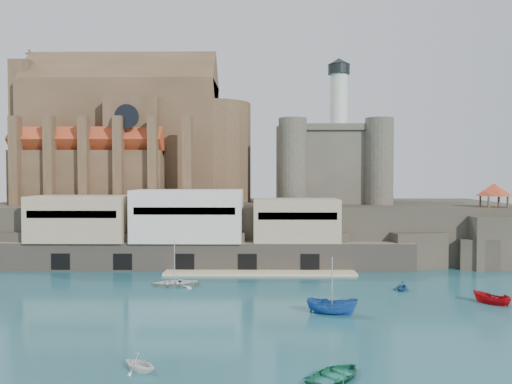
{
  "coord_description": "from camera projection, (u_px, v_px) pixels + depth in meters",
  "views": [
    {
      "loc": [
        2.37,
        -59.61,
        15.55
      ],
      "look_at": [
        1.22,
        32.0,
        12.35
      ],
      "focal_mm": 35.0,
      "sensor_mm": 36.0,
      "label": 1
    }
  ],
  "objects": [
    {
      "name": "castle_keep",
      "position": [
        330.0,
        161.0,
        100.34
      ],
      "size": [
        21.2,
        21.2,
        29.3
      ],
      "color": "#444135",
      "rests_on": "promontory"
    },
    {
      "name": "church",
      "position": [
        132.0,
        142.0,
        101.49
      ],
      "size": [
        47.0,
        25.93,
        30.51
      ],
      "color": "#4C3723",
      "rests_on": "promontory"
    },
    {
      "name": "promontory",
      "position": [
        249.0,
        228.0,
        99.31
      ],
      "size": [
        100.0,
        36.0,
        10.0
      ],
      "color": "#28241E",
      "rests_on": "ground"
    },
    {
      "name": "boat_1",
      "position": [
        139.0,
        370.0,
        39.56
      ],
      "size": [
        3.09,
        3.38,
        3.35
      ],
      "primitive_type": "imported",
      "rotation": [
        0.0,
        0.0,
        0.97
      ],
      "color": "silver",
      "rests_on": "ground"
    },
    {
      "name": "ground",
      "position": [
        243.0,
        303.0,
        60.14
      ],
      "size": [
        300.0,
        300.0,
        0.0
      ],
      "primitive_type": "plane",
      "color": "#1A4C56",
      "rests_on": "ground"
    },
    {
      "name": "boat_7",
      "position": [
        402.0,
        290.0,
        67.08
      ],
      "size": [
        3.05,
        2.64,
        3.02
      ],
      "primitive_type": "imported",
      "rotation": [
        0.0,
        0.0,
        5.79
      ],
      "color": "navy",
      "rests_on": "ground"
    },
    {
      "name": "boat_5",
      "position": [
        491.0,
        304.0,
        59.86
      ],
      "size": [
        2.39,
        2.39,
        4.43
      ],
      "primitive_type": "imported",
      "rotation": [
        0.0,
        0.0,
        3.93
      ],
      "color": "#A8070D",
      "rests_on": "ground"
    },
    {
      "name": "quay",
      "position": [
        187.0,
        231.0,
        83.11
      ],
      "size": [
        70.0,
        12.0,
        13.05
      ],
      "color": "#6F6458",
      "rests_on": "ground"
    },
    {
      "name": "boat_2",
      "position": [
        332.0,
        314.0,
        55.55
      ],
      "size": [
        2.65,
        2.6,
        5.72
      ],
      "primitive_type": "imported",
      "rotation": [
        0.0,
        0.0,
        1.34
      ],
      "color": "#1F509E",
      "rests_on": "ground"
    },
    {
      "name": "rock_outcrop",
      "position": [
        494.0,
        242.0,
        85.29
      ],
      "size": [
        14.5,
        10.5,
        8.7
      ],
      "color": "#28241E",
      "rests_on": "ground"
    },
    {
      "name": "boat_6",
      "position": [
        175.0,
        286.0,
        69.74
      ],
      "size": [
        2.24,
        4.88,
        6.59
      ],
      "primitive_type": "imported",
      "rotation": [
        0.0,
        0.0,
        4.9
      ],
      "color": "silver",
      "rests_on": "ground"
    },
    {
      "name": "pavilion",
      "position": [
        494.0,
        191.0,
        85.15
      ],
      "size": [
        6.4,
        6.4,
        5.4
      ],
      "color": "#4C3723",
      "rests_on": "rock_outcrop"
    },
    {
      "name": "boat_3",
      "position": [
        336.0,
        378.0,
        38.05
      ],
      "size": [
        3.65,
        3.58,
        5.55
      ],
      "primitive_type": "imported",
      "rotation": [
        0.0,
        0.0,
        2.37
      ],
      "color": "#196B49",
      "rests_on": "ground"
    }
  ]
}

